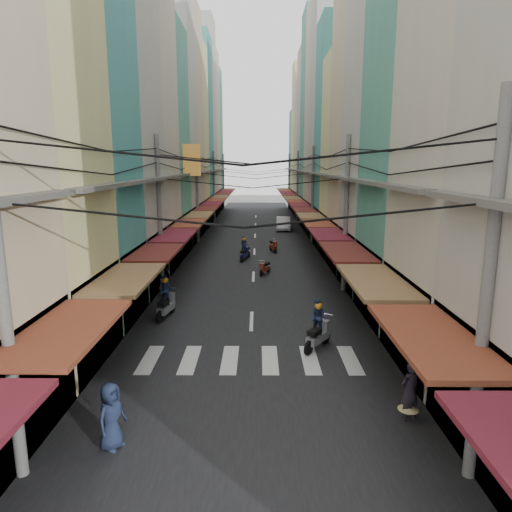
{
  "coord_description": "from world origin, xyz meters",
  "views": [
    {
      "loc": [
        0.28,
        -20.87,
        6.73
      ],
      "look_at": [
        0.17,
        3.53,
        1.79
      ],
      "focal_mm": 32.0,
      "sensor_mm": 36.0,
      "label": 1
    }
  ],
  "objects_px": {
    "traffic_sign": "(386,289)",
    "market_umbrella": "(417,284)",
    "bicycle": "(408,323)"
  },
  "relations": [
    {
      "from": "traffic_sign",
      "to": "bicycle",
      "type": "bearing_deg",
      "value": 44.78
    },
    {
      "from": "market_umbrella",
      "to": "traffic_sign",
      "type": "relative_size",
      "value": 0.85
    },
    {
      "from": "bicycle",
      "to": "traffic_sign",
      "type": "bearing_deg",
      "value": 146.24
    },
    {
      "from": "bicycle",
      "to": "market_umbrella",
      "type": "xyz_separation_m",
      "value": [
        -0.06,
        -0.94,
        2.01
      ]
    },
    {
      "from": "bicycle",
      "to": "traffic_sign",
      "type": "xyz_separation_m",
      "value": [
        -1.42,
        -1.41,
        1.93
      ]
    },
    {
      "from": "bicycle",
      "to": "traffic_sign",
      "type": "relative_size",
      "value": 0.63
    },
    {
      "from": "bicycle",
      "to": "market_umbrella",
      "type": "height_order",
      "value": "market_umbrella"
    },
    {
      "from": "market_umbrella",
      "to": "bicycle",
      "type": "bearing_deg",
      "value": 86.14
    },
    {
      "from": "traffic_sign",
      "to": "market_umbrella",
      "type": "bearing_deg",
      "value": 19.2
    },
    {
      "from": "bicycle",
      "to": "market_umbrella",
      "type": "relative_size",
      "value": 0.74
    }
  ]
}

